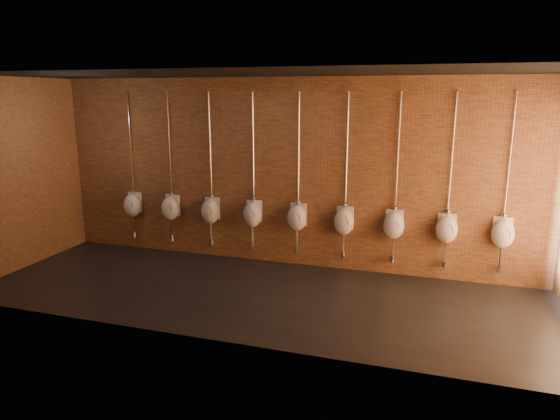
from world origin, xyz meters
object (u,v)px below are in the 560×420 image
Objects in this scene: urinal_5 at (344,220)px; urinal_8 at (503,232)px; urinal_1 at (170,207)px; urinal_2 at (210,210)px; urinal_3 at (253,214)px; urinal_4 at (297,217)px; urinal_7 at (447,228)px; urinal_0 at (133,205)px; urinal_6 at (394,224)px.

urinal_5 is 2.43m from urinal_8.
urinal_5 is (3.23, 0.00, 0.00)m from urinal_1.
urinal_1 is at bearing 180.00° from urinal_2.
urinal_5 is at bearing 0.00° from urinal_2.
urinal_1 is 1.62m from urinal_3.
urinal_3 is at bearing 0.00° from urinal_2.
urinal_4 is (1.62, 0.00, 0.00)m from urinal_2.
urinal_7 is at bearing 0.00° from urinal_1.
urinal_1 is 5.66m from urinal_8.
urinal_1 and urinal_4 have the same top height.
urinal_0 is 1.00× the size of urinal_1.
urinal_0 and urinal_4 have the same top height.
urinal_2 is at bearing 180.00° from urinal_8.
urinal_1 is 1.00× the size of urinal_6.
urinal_0 and urinal_1 have the same top height.
urinal_4 is at bearing 180.00° from urinal_6.
urinal_0 is 1.62m from urinal_2.
urinal_5 is at bearing 0.00° from urinal_4.
urinal_2 and urinal_7 have the same top height.
urinal_0 is 1.00× the size of urinal_3.
urinal_6 is at bearing 0.00° from urinal_1.
urinal_0 and urinal_5 have the same top height.
urinal_5 is 1.00× the size of urinal_8.
urinal_1 is at bearing 180.00° from urinal_4.
urinal_6 is 1.00× the size of urinal_7.
urinal_3 is 1.62m from urinal_5.
urinal_8 is at bearing 0.00° from urinal_6.
urinal_7 is (2.43, 0.00, 0.00)m from urinal_4.
urinal_6 is at bearing 0.00° from urinal_0.
urinal_3 is at bearing 180.00° from urinal_4.
urinal_4 is 3.23m from urinal_8.
urinal_3 is (2.43, 0.00, 0.00)m from urinal_0.
urinal_2 is at bearing 180.00° from urinal_5.
urinal_0 is at bearing 180.00° from urinal_1.
urinal_0 is 1.00× the size of urinal_8.
urinal_4 is (3.23, 0.00, 0.00)m from urinal_0.
urinal_3 and urinal_7 have the same top height.
urinal_7 is at bearing 180.00° from urinal_8.
urinal_2 and urinal_8 have the same top height.
urinal_4 is at bearing 180.00° from urinal_5.
urinal_4 and urinal_6 have the same top height.
urinal_3 is 1.00× the size of urinal_6.
urinal_6 is (4.85, 0.00, 0.00)m from urinal_0.
urinal_0 is at bearing 180.00° from urinal_8.
urinal_5 and urinal_6 have the same top height.
urinal_8 is (2.43, 0.00, 0.00)m from urinal_5.
urinal_3 is (0.81, 0.00, 0.00)m from urinal_2.
urinal_0 is at bearing 180.00° from urinal_3.
urinal_7 is at bearing 0.00° from urinal_2.
urinal_2 is at bearing 180.00° from urinal_3.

